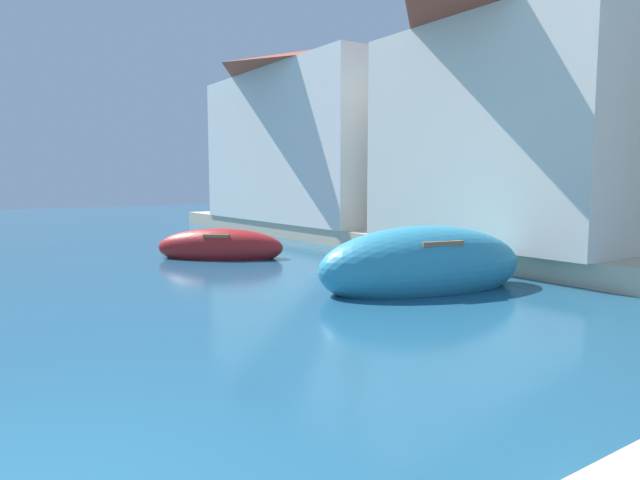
{
  "coord_description": "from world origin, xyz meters",
  "views": [
    {
      "loc": [
        0.08,
        -3.54,
        2.02
      ],
      "look_at": [
        9.12,
        9.66,
        0.3
      ],
      "focal_mm": 31.51,
      "sensor_mm": 36.0,
      "label": 1
    }
  ],
  "objects_px": {
    "moored_boat_5": "(220,247)",
    "moored_boat_3": "(423,266)",
    "waterfront_building_annex": "(330,133)",
    "waterfront_building_main": "(547,114)"
  },
  "relations": [
    {
      "from": "waterfront_building_annex",
      "to": "moored_boat_3",
      "type": "bearing_deg",
      "value": -117.25
    },
    {
      "from": "moored_boat_3",
      "to": "moored_boat_5",
      "type": "xyz_separation_m",
      "value": [
        -1.36,
        5.97,
        -0.14
      ]
    },
    {
      "from": "moored_boat_5",
      "to": "waterfront_building_main",
      "type": "relative_size",
      "value": 0.47
    },
    {
      "from": "moored_boat_5",
      "to": "moored_boat_3",
      "type": "bearing_deg",
      "value": -37.93
    },
    {
      "from": "moored_boat_3",
      "to": "moored_boat_5",
      "type": "height_order",
      "value": "moored_boat_3"
    },
    {
      "from": "moored_boat_3",
      "to": "waterfront_building_main",
      "type": "relative_size",
      "value": 0.63
    },
    {
      "from": "moored_boat_3",
      "to": "waterfront_building_annex",
      "type": "bearing_deg",
      "value": -104.64
    },
    {
      "from": "waterfront_building_main",
      "to": "waterfront_building_annex",
      "type": "bearing_deg",
      "value": 90.0
    },
    {
      "from": "moored_boat_5",
      "to": "waterfront_building_annex",
      "type": "relative_size",
      "value": 0.32
    },
    {
      "from": "moored_boat_3",
      "to": "waterfront_building_annex",
      "type": "relative_size",
      "value": 0.43
    }
  ]
}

